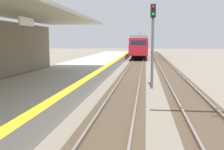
% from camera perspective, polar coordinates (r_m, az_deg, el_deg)
% --- Properties ---
extents(station_platform, '(5.00, 80.00, 0.91)m').
position_cam_1_polar(station_platform, '(15.81, -13.54, -2.30)').
color(station_platform, '#B7B5AD').
rests_on(station_platform, ground).
extents(track_pair_nearest_platform, '(2.34, 120.00, 0.16)m').
position_cam_1_polar(track_pair_nearest_platform, '(18.86, 3.51, -1.85)').
color(track_pair_nearest_platform, '#4C3D2D').
rests_on(track_pair_nearest_platform, ground).
extents(track_pair_middle, '(2.34, 120.00, 0.16)m').
position_cam_1_polar(track_pair_middle, '(18.96, 13.83, -2.00)').
color(track_pair_middle, '#4C3D2D').
rests_on(track_pair_middle, ground).
extents(approaching_train, '(2.93, 19.60, 4.76)m').
position_cam_1_polar(approaching_train, '(50.24, 5.79, 6.15)').
color(approaching_train, maroon).
rests_on(approaching_train, ground).
extents(rail_signal_post, '(0.32, 0.34, 5.20)m').
position_cam_1_polar(rail_signal_post, '(17.18, 8.46, 7.74)').
color(rail_signal_post, '#4C4C4C').
rests_on(rail_signal_post, ground).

